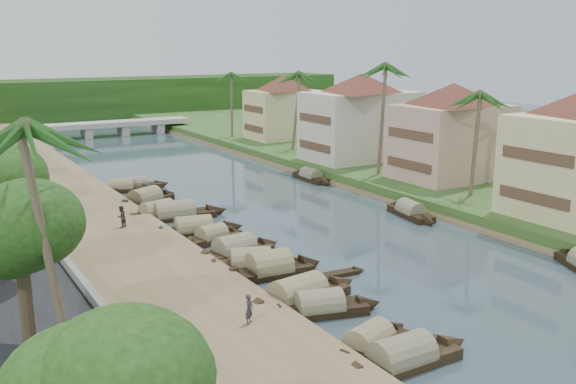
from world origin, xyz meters
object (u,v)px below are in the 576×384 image
sampan_0 (402,359)px  sampan_1 (369,344)px  bridge (105,126)px  person_near (249,309)px

sampan_0 → sampan_1: size_ratio=1.23×
bridge → sampan_0: bearing=-96.2°
person_near → bridge: bearing=41.2°
sampan_1 → sampan_0: bearing=-97.8°
sampan_0 → person_near: size_ratio=5.41×
sampan_1 → person_near: bearing=115.7°
sampan_0 → person_near: person_near is taller
bridge → sampan_0: 85.35m
bridge → person_near: bearing=-100.0°
sampan_0 → person_near: bearing=125.4°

